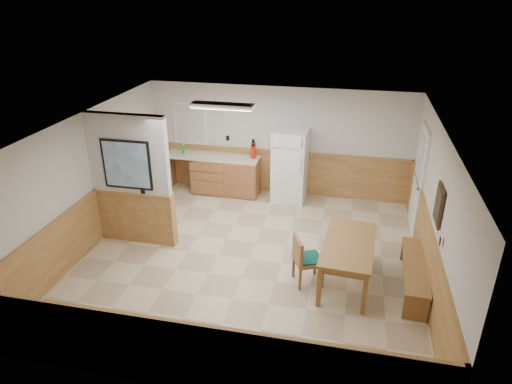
% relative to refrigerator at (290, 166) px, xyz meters
% --- Properties ---
extents(ground, '(6.00, 6.00, 0.00)m').
position_rel_refrigerator_xyz_m(ground, '(-0.33, -2.63, -0.82)').
color(ground, beige).
rests_on(ground, ground).
extents(ceiling, '(6.00, 6.00, 0.02)m').
position_rel_refrigerator_xyz_m(ceiling, '(-0.33, -2.63, 1.68)').
color(ceiling, silver).
rests_on(ceiling, back_wall).
extents(back_wall, '(6.00, 0.02, 2.50)m').
position_rel_refrigerator_xyz_m(back_wall, '(-0.33, 0.37, 0.43)').
color(back_wall, silver).
rests_on(back_wall, ground).
extents(right_wall, '(0.02, 6.00, 2.50)m').
position_rel_refrigerator_xyz_m(right_wall, '(2.67, -2.63, 0.43)').
color(right_wall, silver).
rests_on(right_wall, ground).
extents(left_wall, '(0.02, 6.00, 2.50)m').
position_rel_refrigerator_xyz_m(left_wall, '(-3.33, -2.63, 0.43)').
color(left_wall, silver).
rests_on(left_wall, ground).
extents(wainscot_back, '(6.00, 0.04, 1.00)m').
position_rel_refrigerator_xyz_m(wainscot_back, '(-0.33, 0.35, -0.32)').
color(wainscot_back, tan).
rests_on(wainscot_back, ground).
extents(wainscot_right, '(0.04, 6.00, 1.00)m').
position_rel_refrigerator_xyz_m(wainscot_right, '(2.65, -2.63, -0.32)').
color(wainscot_right, tan).
rests_on(wainscot_right, ground).
extents(wainscot_left, '(0.04, 6.00, 1.00)m').
position_rel_refrigerator_xyz_m(wainscot_left, '(-3.31, -2.63, -0.32)').
color(wainscot_left, tan).
rests_on(wainscot_left, ground).
extents(partition_wall, '(1.50, 0.20, 2.50)m').
position_rel_refrigerator_xyz_m(partition_wall, '(-2.58, -2.43, 0.41)').
color(partition_wall, silver).
rests_on(partition_wall, ground).
extents(kitchen_counter, '(2.20, 0.61, 1.00)m').
position_rel_refrigerator_xyz_m(kitchen_counter, '(-1.53, 0.05, -0.36)').
color(kitchen_counter, '#955735').
rests_on(kitchen_counter, ground).
extents(exterior_door, '(0.07, 1.02, 2.15)m').
position_rel_refrigerator_xyz_m(exterior_door, '(2.64, -0.73, 0.23)').
color(exterior_door, white).
rests_on(exterior_door, ground).
extents(kitchen_window, '(0.80, 0.04, 1.00)m').
position_rel_refrigerator_xyz_m(kitchen_window, '(-2.43, 0.35, 0.73)').
color(kitchen_window, white).
rests_on(kitchen_window, back_wall).
extents(wall_painting, '(0.04, 0.50, 0.60)m').
position_rel_refrigerator_xyz_m(wall_painting, '(2.64, -2.93, 0.73)').
color(wall_painting, '#352315').
rests_on(wall_painting, right_wall).
extents(fluorescent_fixture, '(1.20, 0.30, 0.09)m').
position_rel_refrigerator_xyz_m(fluorescent_fixture, '(-1.13, -1.33, 1.62)').
color(fluorescent_fixture, white).
rests_on(fluorescent_fixture, ceiling).
extents(refrigerator, '(0.75, 0.73, 1.65)m').
position_rel_refrigerator_xyz_m(refrigerator, '(0.00, 0.00, 0.00)').
color(refrigerator, white).
rests_on(refrigerator, ground).
extents(dining_table, '(0.91, 1.64, 0.75)m').
position_rel_refrigerator_xyz_m(dining_table, '(1.40, -2.96, -0.17)').
color(dining_table, olive).
rests_on(dining_table, ground).
extents(dining_bench, '(0.47, 1.74, 0.45)m').
position_rel_refrigerator_xyz_m(dining_bench, '(2.47, -2.88, -0.48)').
color(dining_bench, olive).
rests_on(dining_bench, ground).
extents(dining_chair, '(0.72, 0.62, 0.85)m').
position_rel_refrigerator_xyz_m(dining_chair, '(0.70, -3.12, -0.33)').
color(dining_chair, olive).
rests_on(dining_chair, ground).
extents(fire_extinguisher, '(0.13, 0.13, 0.45)m').
position_rel_refrigerator_xyz_m(fire_extinguisher, '(-0.85, 0.09, 0.27)').
color(fire_extinguisher, red).
rests_on(fire_extinguisher, kitchen_counter).
extents(soap_bottle, '(0.08, 0.08, 0.21)m').
position_rel_refrigerator_xyz_m(soap_bottle, '(-2.52, 0.07, 0.18)').
color(soap_bottle, '#1A922F').
rests_on(soap_bottle, kitchen_counter).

